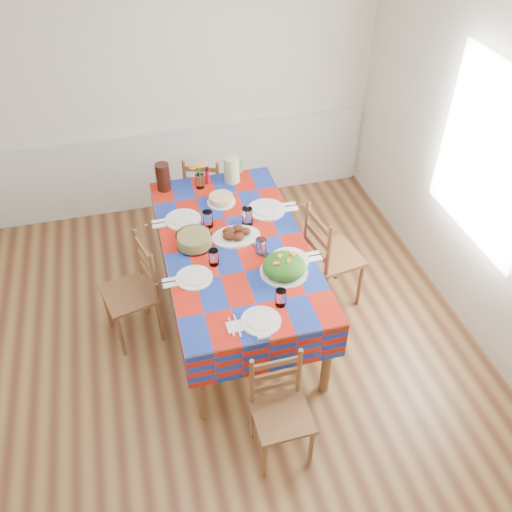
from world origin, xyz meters
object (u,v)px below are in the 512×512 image
at_px(chair_right, 330,257).
at_px(chair_left, 134,292).
at_px(dining_table, 235,252).
at_px(tea_pitcher, 163,177).
at_px(green_pitcher, 232,170).
at_px(chair_near, 280,411).
at_px(meat_platter, 236,234).
at_px(chair_far, 205,193).

bearing_deg(chair_right, chair_left, 80.40).
bearing_deg(dining_table, tea_pitcher, 115.64).
height_order(green_pitcher, chair_near, green_pitcher).
bearing_deg(meat_platter, chair_right, -5.11).
bearing_deg(chair_left, tea_pitcher, 141.72).
relative_size(chair_far, chair_left, 0.92).
xyz_separation_m(tea_pitcher, chair_far, (0.43, 0.42, -0.52)).
xyz_separation_m(meat_platter, chair_near, (-0.03, -1.41, -0.43)).
distance_m(dining_table, green_pitcher, 0.94).
height_order(chair_near, chair_far, chair_far).
height_order(dining_table, chair_near, chair_near).
height_order(tea_pitcher, chair_left, tea_pitcher).
height_order(meat_platter, chair_near, meat_platter).
bearing_deg(dining_table, chair_far, 90.58).
relative_size(meat_platter, chair_far, 0.45).
bearing_deg(tea_pitcher, meat_platter, -61.13).
xyz_separation_m(tea_pitcher, chair_near, (0.44, -2.27, -0.53)).
bearing_deg(tea_pitcher, chair_right, -35.81).
distance_m(meat_platter, chair_near, 1.47).
xyz_separation_m(dining_table, chair_near, (-0.00, -1.34, -0.31)).
bearing_deg(dining_table, chair_left, 179.27).
height_order(dining_table, chair_far, chair_far).
bearing_deg(chair_near, chair_left, 121.38).
height_order(chair_far, chair_left, chair_left).
relative_size(meat_platter, chair_left, 0.42).
bearing_deg(meat_platter, tea_pitcher, 118.87).
relative_size(meat_platter, tea_pitcher, 1.54).
bearing_deg(green_pitcher, tea_pitcher, 177.79).
relative_size(dining_table, tea_pitcher, 8.21).
distance_m(dining_table, chair_right, 0.88).
bearing_deg(chair_right, dining_table, 80.52).
relative_size(green_pitcher, chair_right, 0.24).
relative_size(dining_table, chair_near, 2.45).
relative_size(green_pitcher, tea_pitcher, 0.95).
xyz_separation_m(dining_table, chair_left, (-0.85, 0.01, -0.26)).
distance_m(dining_table, tea_pitcher, 1.05).
height_order(chair_near, chair_right, chair_right).
bearing_deg(tea_pitcher, chair_left, -114.03).
distance_m(chair_near, chair_far, 2.69).
xyz_separation_m(dining_table, chair_right, (0.85, -0.01, -0.24)).
bearing_deg(meat_platter, chair_far, 91.94).
xyz_separation_m(green_pitcher, chair_right, (0.66, -0.91, -0.45)).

